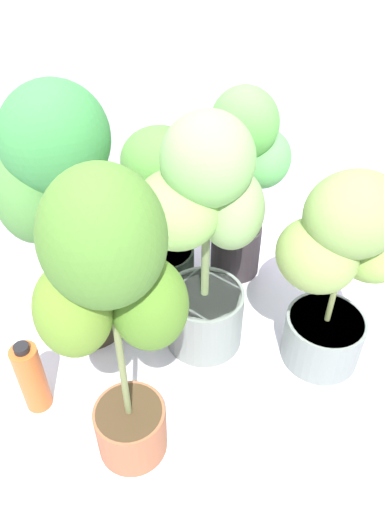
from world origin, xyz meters
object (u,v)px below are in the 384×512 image
Objects in this scene: potted_plant_front_left at (113,306)px; potted_plant_back_right at (242,173)px; potted_plant_back_center at (156,203)px; potted_plant_center at (203,232)px; potted_plant_front_right at (339,266)px; potted_plant_back_left at (58,203)px; nutrient_bottle at (31,377)px.

potted_plant_back_right is (0.67, 0.49, -0.13)m from potted_plant_front_left.
potted_plant_center is at bearing -90.43° from potted_plant_back_center.
potted_plant_front_left is 0.84m from potted_plant_back_right.
potted_plant_front_right is at bearing -40.38° from potted_plant_center.
potted_plant_center is 0.92× the size of potted_plant_front_left.
potted_plant_back_left is 0.64m from potted_plant_back_right.
potted_plant_front_right is (0.30, -0.25, -0.06)m from potted_plant_center.
potted_plant_front_right is (0.63, -0.52, -0.12)m from potted_plant_back_left.
nutrient_bottle is (-0.19, 0.27, -0.44)m from potted_plant_front_left.
potted_plant_front_left is 1.40× the size of potted_plant_back_center.
potted_plant_back_right reaches higher than potted_plant_back_center.
potted_plant_center is at bearing -2.51° from nutrient_bottle.
potted_plant_center is 1.28× the size of potted_plant_back_center.
potted_plant_back_center is at bearing 117.14° from potted_plant_front_right.
potted_plant_back_left reaches higher than potted_plant_front_right.
potted_plant_back_left is 1.36× the size of potted_plant_back_center.
potted_plant_front_left is 0.70m from potted_plant_back_center.
potted_plant_front_left is at bearing -123.12° from potted_plant_back_center.
potted_plant_back_center is at bearing 9.80° from potted_plant_back_left.
nutrient_bottle is at bearing 162.07° from potted_plant_front_right.
potted_plant_back_left reaches higher than nutrient_bottle.
potted_plant_front_left is (-0.03, -0.51, 0.05)m from potted_plant_back_left.
potted_plant_back_left is 0.51m from potted_plant_front_left.
potted_plant_back_right is at bearing 14.65° from nutrient_bottle.
potted_plant_back_left is at bearing 141.47° from potted_plant_center.
potted_plant_center is 0.45m from potted_plant_front_left.
potted_plant_front_left is at bearing -143.63° from potted_plant_back_right.
potted_plant_front_right is at bearing -90.67° from potted_plant_back_right.
potted_plant_back_center is at bearing 56.88° from potted_plant_front_left.
potted_plant_back_left is 3.27× the size of nutrient_bottle.
potted_plant_back_left is 1.06× the size of potted_plant_center.
potted_plant_center is 0.39m from potted_plant_back_right.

